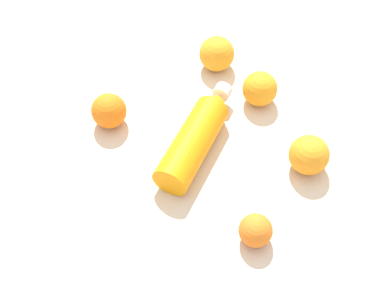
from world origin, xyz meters
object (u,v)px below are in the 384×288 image
orange_0 (309,155)px  orange_4 (217,54)px  orange_2 (256,230)px  orange_3 (109,111)px  orange_1 (260,89)px  water_bottle (197,136)px

orange_0 → orange_4: same height
orange_2 → orange_3: (0.30, 0.27, 0.01)m
orange_1 → orange_4: 0.14m
orange_2 → orange_4: (0.46, 0.02, 0.01)m
orange_2 → orange_4: 0.46m
water_bottle → orange_3: orange_3 is taller
water_bottle → orange_3: 0.20m
orange_0 → orange_1: bearing=20.5°
orange_3 → orange_4: size_ratio=0.92×
orange_1 → orange_0: bearing=-159.5°
orange_1 → orange_3: 0.33m
orange_0 → orange_3: (0.15, 0.40, -0.00)m
orange_3 → orange_4: bearing=-57.9°
water_bottle → orange_4: size_ratio=3.28×
orange_1 → water_bottle: bearing=128.7°
orange_2 → orange_3: orange_3 is taller
orange_4 → orange_3: bearing=122.1°
orange_2 → water_bottle: bearing=22.0°
orange_4 → orange_1: bearing=-144.1°
orange_1 → orange_4: (0.12, 0.08, 0.00)m
water_bottle → orange_4: bearing=13.6°
orange_0 → orange_1: size_ratio=1.05×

